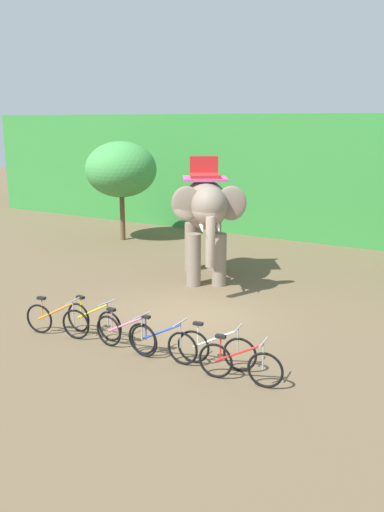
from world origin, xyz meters
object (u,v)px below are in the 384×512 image
at_px(bike_yellow, 94,320).
at_px(bike_red, 240,364).
at_px(tree_far_left, 121,170).
at_px(bike_white, 216,349).
at_px(bike_blue, 162,342).
at_px(elephant, 206,211).
at_px(bike_pink, 126,334).
at_px(bike_orange, 57,320).

bearing_deg(bike_yellow, bike_red, -5.28).
xyz_separation_m(tree_far_left, bike_yellow, (5.92, -8.75, -2.53)).
relative_size(bike_yellow, bike_white, 1.01).
distance_m(tree_far_left, bike_white, 12.89).
distance_m(bike_blue, bike_red, 1.86).
bearing_deg(bike_white, elephant, 121.48).
relative_size(elephant, bike_pink, 2.34).
bearing_deg(tree_far_left, bike_red, -42.78).
bearing_deg(bike_orange, elephant, 83.09).
distance_m(bike_yellow, bike_pink, 1.19).
bearing_deg(bike_orange, bike_blue, 3.48).
relative_size(bike_orange, bike_yellow, 0.99).
relative_size(bike_orange, bike_pink, 0.99).
bearing_deg(bike_red, bike_orange, -179.29).
bearing_deg(bike_red, elephant, 124.88).
bearing_deg(bike_blue, bike_red, -3.46).
bearing_deg(bike_pink, bike_red, -1.41).
height_order(elephant, bike_yellow, elephant).
bearing_deg(bike_white, bike_blue, -166.92).
distance_m(bike_yellow, bike_white, 3.21).
bearing_deg(bike_orange, bike_white, 6.31).
relative_size(elephant, bike_yellow, 2.34).
relative_size(tree_far_left, bike_yellow, 2.37).
relative_size(elephant, bike_blue, 2.34).
relative_size(bike_orange, bike_red, 0.99).
bearing_deg(bike_white, bike_orange, -173.69).
xyz_separation_m(bike_pink, bike_red, (2.77, -0.07, 0.00)).
bearing_deg(bike_yellow, bike_pink, -14.26).
relative_size(tree_far_left, bike_pink, 2.37).
relative_size(bike_pink, bike_white, 1.01).
xyz_separation_m(elephant, bike_yellow, (0.04, -5.33, -1.82)).
xyz_separation_m(bike_pink, bike_white, (2.05, 0.31, 0.00)).
height_order(tree_far_left, bike_white, tree_far_left).
bearing_deg(bike_blue, tree_far_left, 131.59).
bearing_deg(bike_yellow, bike_blue, -6.90).
relative_size(bike_yellow, bike_blue, 1.00).
bearing_deg(bike_red, tree_far_left, 137.22).
height_order(tree_far_left, bike_yellow, tree_far_left).
relative_size(bike_pink, bike_blue, 1.00).
bearing_deg(tree_far_left, bike_white, -43.72).
distance_m(elephant, bike_yellow, 5.63).
bearing_deg(bike_white, bike_yellow, -179.71).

